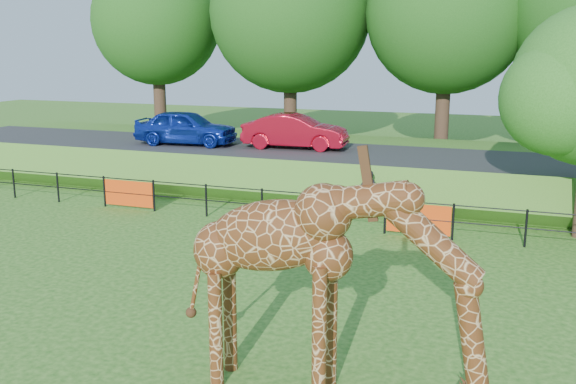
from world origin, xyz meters
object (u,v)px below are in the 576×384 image
at_px(giraffe, 335,290).
at_px(visitor, 368,193).
at_px(car_red, 295,131).
at_px(car_blue, 186,127).

bearing_deg(giraffe, visitor, 98.89).
bearing_deg(car_red, giraffe, -162.66).
relative_size(giraffe, car_red, 1.19).
relative_size(car_blue, car_red, 1.02).
height_order(giraffe, car_red, giraffe).
xyz_separation_m(car_blue, car_red, (4.76, 0.56, -0.04)).
distance_m(giraffe, car_red, 16.91).
relative_size(giraffe, visitor, 3.26).
bearing_deg(car_blue, car_red, -87.88).
relative_size(car_blue, visitor, 2.78).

